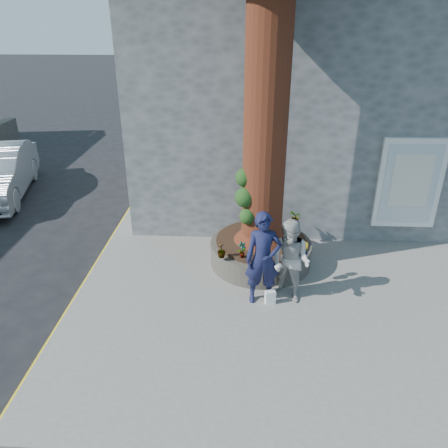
{
  "coord_description": "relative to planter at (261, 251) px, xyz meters",
  "views": [
    {
      "loc": [
        0.41,
        -6.8,
        5.33
      ],
      "look_at": [
        -0.02,
        1.65,
        1.25
      ],
      "focal_mm": 35.0,
      "sensor_mm": 36.0,
      "label": 1
    }
  ],
  "objects": [
    {
      "name": "plant_b",
      "position": [
        0.85,
        -0.85,
        0.5
      ],
      "size": [
        0.25,
        0.26,
        0.38
      ],
      "primitive_type": "imported",
      "rotation": [
        0.0,
        0.0,
        1.85
      ],
      "color": "gray",
      "rests_on": "planter"
    },
    {
      "name": "plant_a",
      "position": [
        -0.42,
        -0.85,
        0.49
      ],
      "size": [
        0.23,
        0.23,
        0.37
      ],
      "primitive_type": "imported",
      "rotation": [
        0.0,
        0.0,
        0.81
      ],
      "color": "gray",
      "rests_on": "planter"
    },
    {
      "name": "yellow_line",
      "position": [
        -3.85,
        -1.0,
        -0.41
      ],
      "size": [
        0.1,
        30.0,
        0.01
      ],
      "primitive_type": "cube",
      "color": "yellow",
      "rests_on": "ground"
    },
    {
      "name": "pavement",
      "position": [
        0.7,
        -1.0,
        -0.35
      ],
      "size": [
        9.0,
        8.0,
        0.12
      ],
      "primitive_type": "cube",
      "color": "slate",
      "rests_on": "ground"
    },
    {
      "name": "man",
      "position": [
        -0.01,
        -1.5,
        0.67
      ],
      "size": [
        0.73,
        0.51,
        1.92
      ],
      "primitive_type": "imported",
      "rotation": [
        0.0,
        0.0,
        0.08
      ],
      "color": "#141839",
      "rests_on": "pavement"
    },
    {
      "name": "ground",
      "position": [
        -0.8,
        -2.0,
        -0.41
      ],
      "size": [
        120.0,
        120.0,
        0.0
      ],
      "primitive_type": "plane",
      "color": "black",
      "rests_on": "ground"
    },
    {
      "name": "plant_c",
      "position": [
        -0.85,
        -0.85,
        0.47
      ],
      "size": [
        0.24,
        0.24,
        0.32
      ],
      "primitive_type": "imported",
      "rotation": [
        0.0,
        0.0,
        3.63
      ],
      "color": "gray",
      "rests_on": "planter"
    },
    {
      "name": "plant_d",
      "position": [
        0.85,
        0.85,
        0.48
      ],
      "size": [
        0.31,
        0.33,
        0.34
      ],
      "primitive_type": "imported",
      "rotation": [
        0.0,
        0.0,
        4.84
      ],
      "color": "gray",
      "rests_on": "planter"
    },
    {
      "name": "woman",
      "position": [
        0.53,
        -1.4,
        0.57
      ],
      "size": [
        1.06,
        1.01,
        1.72
      ],
      "primitive_type": "imported",
      "rotation": [
        0.0,
        0.0,
        -0.6
      ],
      "color": "#B0ADA8",
      "rests_on": "pavement"
    },
    {
      "name": "stone_shop",
      "position": [
        1.7,
        5.2,
        2.75
      ],
      "size": [
        10.3,
        8.3,
        6.3
      ],
      "color": "#54585A",
      "rests_on": "ground"
    },
    {
      "name": "shopping_bag",
      "position": [
        0.16,
        -1.6,
        -0.15
      ],
      "size": [
        0.22,
        0.16,
        0.28
      ],
      "primitive_type": "cube",
      "rotation": [
        0.0,
        0.0,
        0.24
      ],
      "color": "white",
      "rests_on": "pavement"
    },
    {
      "name": "planter",
      "position": [
        0.0,
        0.0,
        0.0
      ],
      "size": [
        2.3,
        2.3,
        0.6
      ],
      "color": "black",
      "rests_on": "pavement"
    }
  ]
}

